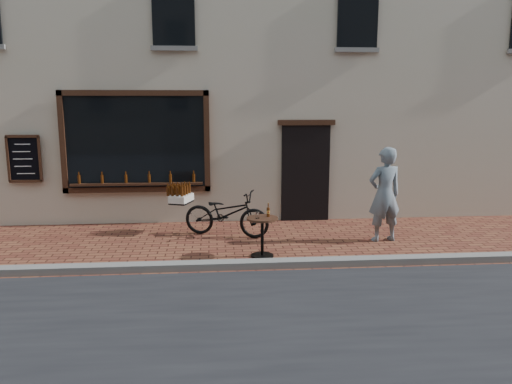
{
  "coord_description": "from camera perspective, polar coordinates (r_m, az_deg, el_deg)",
  "views": [
    {
      "loc": [
        -0.2,
        -7.74,
        2.75
      ],
      "look_at": [
        0.57,
        1.2,
        1.1
      ],
      "focal_mm": 35.0,
      "sensor_mm": 36.0,
      "label": 1
    }
  ],
  "objects": [
    {
      "name": "bistro_table",
      "position": [
        8.86,
        0.74,
        -4.21
      ],
      "size": [
        0.56,
        0.56,
        0.96
      ],
      "color": "black",
      "rests_on": "ground"
    },
    {
      "name": "kerb",
      "position": [
        8.38,
        -3.32,
        -8.31
      ],
      "size": [
        90.0,
        0.25,
        0.12
      ],
      "primitive_type": "cube",
      "color": "slate",
      "rests_on": "ground"
    },
    {
      "name": "shop_building",
      "position": [
        14.41,
        -4.3,
        19.38
      ],
      "size": [
        28.0,
        6.2,
        10.0
      ],
      "color": "beige",
      "rests_on": "ground"
    },
    {
      "name": "ground",
      "position": [
        8.21,
        -3.27,
        -9.16
      ],
      "size": [
        90.0,
        90.0,
        0.0
      ],
      "primitive_type": "plane",
      "color": "#5F2B1E",
      "rests_on": "ground"
    },
    {
      "name": "pedestrian",
      "position": [
        10.09,
        14.48,
        -0.28
      ],
      "size": [
        0.75,
        0.56,
        1.87
      ],
      "primitive_type": "imported",
      "rotation": [
        0.0,
        0.0,
        3.32
      ],
      "color": "slate",
      "rests_on": "ground"
    },
    {
      "name": "cargo_bicycle",
      "position": [
        10.24,
        -3.6,
        -2.38
      ],
      "size": [
        2.18,
        1.27,
        1.01
      ],
      "rotation": [
        0.0,
        0.0,
        1.21
      ],
      "color": "black",
      "rests_on": "ground"
    }
  ]
}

